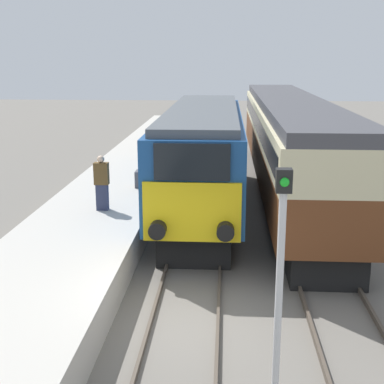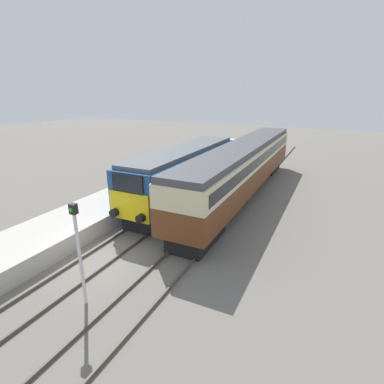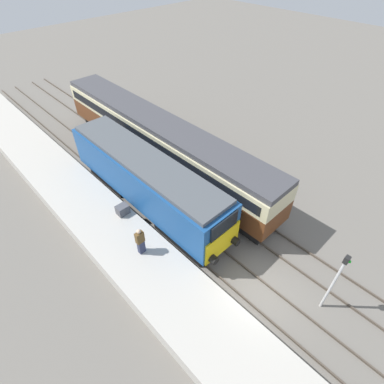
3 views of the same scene
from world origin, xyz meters
name	(u,v)px [view 2 (image 2 of 3)]	position (x,y,z in m)	size (l,w,h in m)	color
ground_plane	(99,260)	(0.00, 0.00, 0.00)	(120.00, 120.00, 0.00)	slate
platform_left	(140,192)	(-3.30, 8.00, 0.46)	(3.50, 50.00, 0.92)	#B7B2A8
rails_near_track	(156,219)	(0.00, 5.00, 0.07)	(1.51, 60.00, 0.14)	#4C4238
rails_far_track	(207,230)	(3.40, 5.00, 0.07)	(1.50, 60.00, 0.14)	#4C4238
locomotive	(184,172)	(0.00, 8.86, 2.11)	(2.70, 13.10, 3.81)	black
passenger_carriage	(244,164)	(3.40, 11.83, 2.41)	(2.75, 20.76, 3.94)	black
person_on_platform	(120,184)	(-2.99, 5.50, 1.77)	(0.44, 0.26, 1.72)	#2D334C
signal_post	(78,247)	(1.70, -2.54, 2.35)	(0.24, 0.28, 3.96)	silver
luggage_crate	(157,182)	(-2.11, 8.59, 1.22)	(0.70, 0.56, 0.60)	#4C4C51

